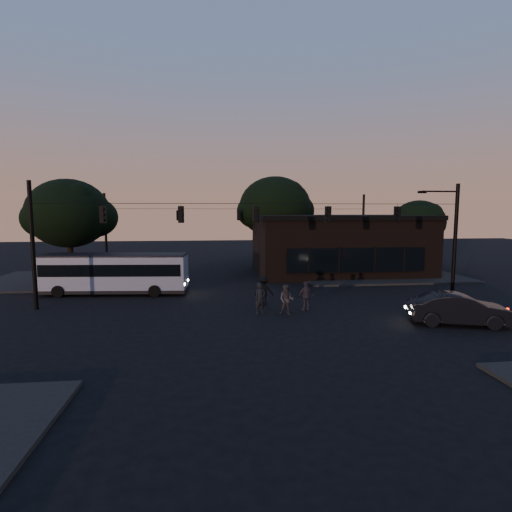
{
  "coord_description": "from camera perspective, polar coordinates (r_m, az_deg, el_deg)",
  "views": [
    {
      "loc": [
        -2.65,
        -20.25,
        5.71
      ],
      "look_at": [
        0.0,
        4.0,
        3.0
      ],
      "focal_mm": 28.0,
      "sensor_mm": 36.0,
      "label": 1
    }
  ],
  "objects": [
    {
      "name": "pedestrian_a",
      "position": [
        22.51,
        0.59,
        -6.07
      ],
      "size": [
        0.74,
        0.6,
        1.74
      ],
      "primitive_type": "imported",
      "rotation": [
        0.0,
        0.0,
        0.33
      ],
      "color": "black",
      "rests_on": "ground"
    },
    {
      "name": "sidewalk_far_left",
      "position": [
        36.52,
        -24.3,
        -3.1
      ],
      "size": [
        14.0,
        10.0,
        0.15
      ],
      "primitive_type": "cube",
      "color": "black",
      "rests_on": "ground"
    },
    {
      "name": "pedestrian_c",
      "position": [
        23.45,
        7.17,
        -5.66
      ],
      "size": [
        1.08,
        0.71,
        1.71
      ],
      "primitive_type": "imported",
      "rotation": [
        0.0,
        0.0,
        3.47
      ],
      "color": "#322D37",
      "rests_on": "ground"
    },
    {
      "name": "pedestrian_b",
      "position": [
        22.32,
        4.37,
        -6.26
      ],
      "size": [
        1.0,
        0.9,
        1.7
      ],
      "primitive_type": "imported",
      "rotation": [
        0.0,
        0.0,
        -0.37
      ],
      "color": "#393434",
      "rests_on": "ground"
    },
    {
      "name": "building",
      "position": [
        38.17,
        11.56,
        1.7
      ],
      "size": [
        15.4,
        10.41,
        5.4
      ],
      "color": "black",
      "rests_on": "ground"
    },
    {
      "name": "tree_left",
      "position": [
        35.13,
        -25.21,
        5.51
      ],
      "size": [
        6.4,
        6.4,
        8.3
      ],
      "color": "black",
      "rests_on": "ground"
    },
    {
      "name": "car",
      "position": [
        22.82,
        27.04,
        -6.79
      ],
      "size": [
        5.14,
        3.02,
        1.6
      ],
      "primitive_type": "imported",
      "rotation": [
        0.0,
        0.0,
        1.28
      ],
      "color": "black",
      "rests_on": "ground"
    },
    {
      "name": "pedestrian_d",
      "position": [
        24.55,
        1.14,
        -4.98
      ],
      "size": [
        1.22,
        0.78,
        1.79
      ],
      "primitive_type": "imported",
      "rotation": [
        0.0,
        0.0,
        3.03
      ],
      "color": "black",
      "rests_on": "ground"
    },
    {
      "name": "tree_behind",
      "position": [
        42.77,
        2.73,
        6.98
      ],
      "size": [
        7.6,
        7.6,
        9.43
      ],
      "color": "black",
      "rests_on": "ground"
    },
    {
      "name": "signal_rig_near",
      "position": [
        24.42,
        0.0,
        3.38
      ],
      "size": [
        26.24,
        0.3,
        7.5
      ],
      "color": "black",
      "rests_on": "ground"
    },
    {
      "name": "ground",
      "position": [
        21.2,
        1.19,
        -9.29
      ],
      "size": [
        120.0,
        120.0,
        0.0
      ],
      "primitive_type": "plane",
      "color": "black",
      "rests_on": "ground"
    },
    {
      "name": "sidewalk_far_right",
      "position": [
        37.67,
        16.74,
        -2.53
      ],
      "size": [
        14.0,
        10.0,
        0.15
      ],
      "primitive_type": "cube",
      "color": "black",
      "rests_on": "ground"
    },
    {
      "name": "bus",
      "position": [
        29.42,
        -19.53,
        -2.11
      ],
      "size": [
        10.12,
        3.11,
        2.8
      ],
      "rotation": [
        0.0,
        0.0,
        -0.08
      ],
      "color": "gray",
      "rests_on": "ground"
    },
    {
      "name": "tree_right",
      "position": [
        43.48,
        22.19,
        4.46
      ],
      "size": [
        5.2,
        5.2,
        6.86
      ],
      "color": "black",
      "rests_on": "ground"
    },
    {
      "name": "signal_rig_far",
      "position": [
        40.36,
        -2.48,
        4.2
      ],
      "size": [
        26.24,
        0.3,
        7.5
      ],
      "color": "black",
      "rests_on": "ground"
    }
  ]
}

